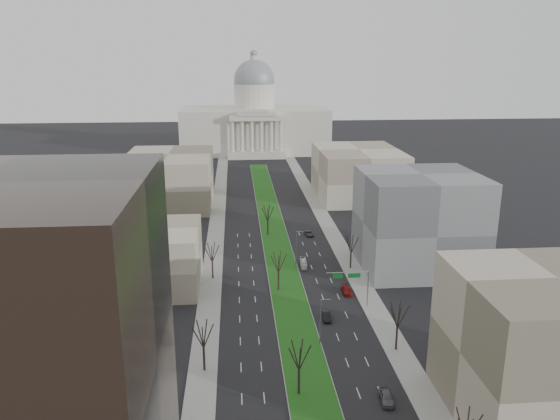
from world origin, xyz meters
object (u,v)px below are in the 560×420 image
car_red (347,290)px  car_grey_near (386,397)px  box_van (303,263)px  car_black (327,316)px  car_grey_far (309,233)px

car_red → car_grey_near: bearing=-94.1°
car_red → box_van: (-7.67, 17.11, 0.16)m
car_black → box_van: (-1.06, 29.23, 0.13)m
car_black → box_van: size_ratio=0.72×
car_grey_near → car_red: size_ratio=0.98×
car_grey_near → car_grey_far: bearing=96.3°
car_black → car_grey_far: (3.66, 53.85, -0.09)m
car_grey_far → car_black: bearing=-97.6°
car_black → car_grey_far: size_ratio=0.95×
car_grey_near → car_red: (1.89, 40.04, -0.11)m
car_grey_far → box_van: bearing=-104.5°
car_grey_near → car_red: car_grey_near is taller
car_grey_far → box_van: (-4.72, -24.62, 0.22)m
car_grey_near → car_black: car_grey_near is taller
car_black → car_grey_far: bearing=89.7°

